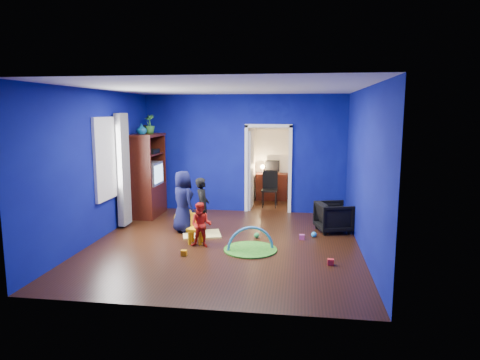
# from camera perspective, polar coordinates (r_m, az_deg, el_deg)

# --- Properties ---
(floor) EXTENTS (5.00, 5.50, 0.01)m
(floor) POSITION_cam_1_polar(r_m,az_deg,el_deg) (8.22, -2.00, -8.45)
(floor) COLOR black
(floor) RESTS_ON ground
(ceiling) EXTENTS (5.00, 5.50, 0.01)m
(ceiling) POSITION_cam_1_polar(r_m,az_deg,el_deg) (7.85, -2.12, 12.18)
(ceiling) COLOR white
(ceiling) RESTS_ON wall_back
(wall_back) EXTENTS (5.00, 0.02, 2.90)m
(wall_back) POSITION_cam_1_polar(r_m,az_deg,el_deg) (10.61, 0.55, 3.53)
(wall_back) COLOR #090C6A
(wall_back) RESTS_ON floor
(wall_front) EXTENTS (5.00, 0.02, 2.90)m
(wall_front) POSITION_cam_1_polar(r_m,az_deg,el_deg) (5.25, -7.34, -2.24)
(wall_front) COLOR #090C6A
(wall_front) RESTS_ON floor
(wall_left) EXTENTS (0.02, 5.50, 2.90)m
(wall_left) POSITION_cam_1_polar(r_m,az_deg,el_deg) (8.70, -18.51, 1.84)
(wall_left) COLOR #090C6A
(wall_left) RESTS_ON floor
(wall_right) EXTENTS (0.02, 5.50, 2.90)m
(wall_right) POSITION_cam_1_polar(r_m,az_deg,el_deg) (7.86, 16.18, 1.23)
(wall_right) COLOR #090C6A
(wall_right) RESTS_ON floor
(alcove) EXTENTS (1.00, 1.75, 2.50)m
(alcove) POSITION_cam_1_polar(r_m,az_deg,el_deg) (11.43, 4.12, 2.90)
(alcove) COLOR silver
(alcove) RESTS_ON floor
(armchair) EXTENTS (0.84, 0.82, 0.62)m
(armchair) POSITION_cam_1_polar(r_m,az_deg,el_deg) (9.15, 12.39, -4.83)
(armchair) COLOR black
(armchair) RESTS_ON floor
(child_black) EXTENTS (0.36, 0.47, 1.16)m
(child_black) POSITION_cam_1_polar(r_m,az_deg,el_deg) (8.74, -5.04, -3.47)
(child_black) COLOR black
(child_black) RESTS_ON floor
(child_navy) EXTENTS (0.73, 0.73, 1.28)m
(child_navy) POSITION_cam_1_polar(r_m,az_deg,el_deg) (8.91, -7.61, -2.87)
(child_navy) COLOR #0F1237
(child_navy) RESTS_ON floor
(toddler_red) EXTENTS (0.41, 0.33, 0.83)m
(toddler_red) POSITION_cam_1_polar(r_m,az_deg,el_deg) (7.94, -5.20, -5.98)
(toddler_red) COLOR red
(toddler_red) RESTS_ON floor
(vase) EXTENTS (0.29, 0.29, 0.25)m
(vase) POSITION_cam_1_polar(r_m,az_deg,el_deg) (10.06, -12.99, 6.62)
(vase) COLOR #0D5668
(vase) RESTS_ON tv_armoire
(potted_plant) EXTENTS (0.31, 0.31, 0.45)m
(potted_plant) POSITION_cam_1_polar(r_m,az_deg,el_deg) (10.55, -11.99, 7.32)
(potted_plant) COLOR #33802E
(potted_plant) RESTS_ON tv_armoire
(tv_armoire) EXTENTS (0.58, 1.14, 1.96)m
(tv_armoire) POSITION_cam_1_polar(r_m,az_deg,el_deg) (10.44, -12.19, 0.64)
(tv_armoire) COLOR #3B1109
(tv_armoire) RESTS_ON floor
(crt_tv) EXTENTS (0.46, 0.70, 0.54)m
(crt_tv) POSITION_cam_1_polar(r_m,az_deg,el_deg) (10.42, -11.99, 0.85)
(crt_tv) COLOR silver
(crt_tv) RESTS_ON tv_armoire
(yellow_blanket) EXTENTS (0.89, 0.79, 0.03)m
(yellow_blanket) POSITION_cam_1_polar(r_m,az_deg,el_deg) (8.79, -5.14, -7.22)
(yellow_blanket) COLOR #F2E07A
(yellow_blanket) RESTS_ON floor
(hopper_ball) EXTENTS (0.44, 0.44, 0.44)m
(hopper_ball) POSITION_cam_1_polar(r_m,az_deg,el_deg) (9.26, -7.44, -5.11)
(hopper_ball) COLOR yellow
(hopper_ball) RESTS_ON floor
(kid_chair) EXTENTS (0.34, 0.34, 0.50)m
(kid_chair) POSITION_cam_1_polar(r_m,az_deg,el_deg) (8.21, -5.89, -6.70)
(kid_chair) COLOR yellow
(kid_chair) RESTS_ON floor
(play_mat) EXTENTS (0.96, 0.96, 0.03)m
(play_mat) POSITION_cam_1_polar(r_m,az_deg,el_deg) (7.83, 1.40, -9.25)
(play_mat) COLOR #2B9521
(play_mat) RESTS_ON floor
(toy_arch) EXTENTS (0.83, 0.31, 0.86)m
(toy_arch) POSITION_cam_1_polar(r_m,az_deg,el_deg) (7.83, 1.40, -9.20)
(toy_arch) COLOR #3F8CD8
(toy_arch) RESTS_ON floor
(window_left) EXTENTS (0.03, 0.95, 1.55)m
(window_left) POSITION_cam_1_polar(r_m,az_deg,el_deg) (8.99, -17.46, 2.76)
(window_left) COLOR white
(window_left) RESTS_ON wall_left
(curtain) EXTENTS (0.14, 0.42, 2.40)m
(curtain) POSITION_cam_1_polar(r_m,az_deg,el_deg) (9.48, -15.33, 1.33)
(curtain) COLOR slate
(curtain) RESTS_ON floor
(doorway) EXTENTS (1.16, 0.10, 2.10)m
(doorway) POSITION_cam_1_polar(r_m,az_deg,el_deg) (10.59, 3.77, 1.32)
(doorway) COLOR white
(doorway) RESTS_ON floor
(study_desk) EXTENTS (0.88, 0.44, 0.75)m
(study_desk) POSITION_cam_1_polar(r_m,az_deg,el_deg) (12.18, 4.28, -0.88)
(study_desk) COLOR #3D140A
(study_desk) RESTS_ON floor
(desk_monitor) EXTENTS (0.40, 0.05, 0.32)m
(desk_monitor) POSITION_cam_1_polar(r_m,az_deg,el_deg) (12.22, 4.35, 1.88)
(desk_monitor) COLOR black
(desk_monitor) RESTS_ON study_desk
(desk_lamp) EXTENTS (0.14, 0.14, 0.14)m
(desk_lamp) POSITION_cam_1_polar(r_m,az_deg,el_deg) (12.18, 3.01, 1.77)
(desk_lamp) COLOR #FFD88C
(desk_lamp) RESTS_ON study_desk
(folding_chair) EXTENTS (0.40, 0.40, 0.92)m
(folding_chair) POSITION_cam_1_polar(r_m,az_deg,el_deg) (11.22, 3.95, -1.29)
(folding_chair) COLOR black
(folding_chair) RESTS_ON floor
(book_shelf) EXTENTS (0.88, 0.24, 0.04)m
(book_shelf) POSITION_cam_1_polar(r_m,az_deg,el_deg) (12.12, 4.41, 6.90)
(book_shelf) COLOR white
(book_shelf) RESTS_ON study_desk
(toy_0) EXTENTS (0.10, 0.08, 0.10)m
(toy_0) POSITION_cam_1_polar(r_m,az_deg,el_deg) (7.25, 11.99, -10.66)
(toy_0) COLOR #F92B29
(toy_0) RESTS_ON floor
(toy_1) EXTENTS (0.11, 0.11, 0.11)m
(toy_1) POSITION_cam_1_polar(r_m,az_deg,el_deg) (8.73, 9.83, -7.15)
(toy_1) COLOR #299BE9
(toy_1) RESTS_ON floor
(toy_2) EXTENTS (0.10, 0.08, 0.10)m
(toy_2) POSITION_cam_1_polar(r_m,az_deg,el_deg) (7.59, -7.48, -9.63)
(toy_2) COLOR orange
(toy_2) RESTS_ON floor
(toy_3) EXTENTS (0.11, 0.11, 0.11)m
(toy_3) POSITION_cam_1_polar(r_m,az_deg,el_deg) (8.55, 2.24, -7.36)
(toy_3) COLOR green
(toy_3) RESTS_ON floor
(toy_4) EXTENTS (0.10, 0.08, 0.10)m
(toy_4) POSITION_cam_1_polar(r_m,az_deg,el_deg) (8.53, 8.25, -7.54)
(toy_4) COLOR #C1488D
(toy_4) RESTS_ON floor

